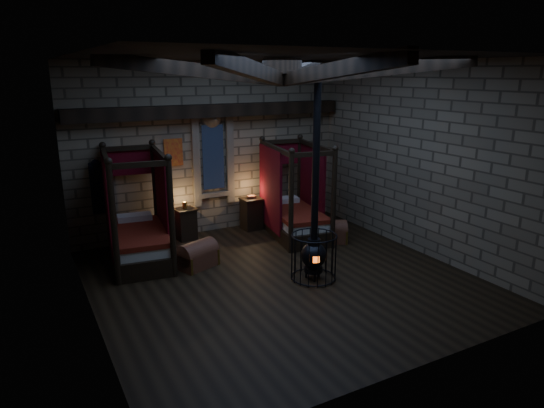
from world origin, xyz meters
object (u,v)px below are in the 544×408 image
stove (314,251)px  trunk_left (198,255)px  trunk_right (330,232)px  bed_right (294,213)px  bed_left (139,234)px

stove → trunk_left: bearing=159.5°
stove → trunk_right: bearing=68.4°
trunk_right → bed_right: bearing=141.9°
bed_right → stove: stove is taller
trunk_left → trunk_right: bearing=-21.9°
trunk_left → stove: (1.80, -1.65, 0.32)m
trunk_right → bed_left: bearing=-171.3°
trunk_left → stove: stove is taller
bed_left → stove: stove is taller
bed_left → stove: bearing=-36.7°
bed_right → trunk_right: (0.49, -0.86, -0.32)m
trunk_left → trunk_right: (3.32, -0.05, -0.01)m
bed_left → bed_right: 3.79m
bed_right → trunk_right: size_ratio=2.66×
bed_right → stove: (-1.03, -2.46, 0.02)m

